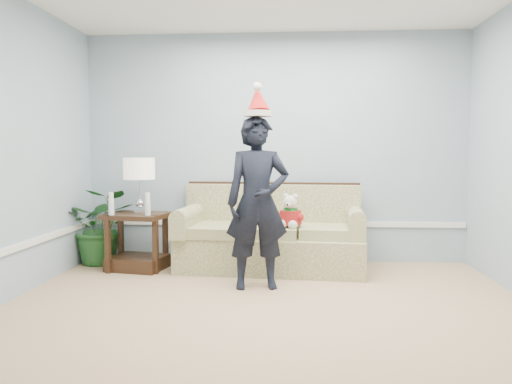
{
  "coord_description": "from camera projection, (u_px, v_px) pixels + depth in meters",
  "views": [
    {
      "loc": [
        0.2,
        -3.45,
        1.28
      ],
      "look_at": [
        -0.15,
        1.55,
        0.9
      ],
      "focal_mm": 35.0,
      "sensor_mm": 36.0,
      "label": 1
    }
  ],
  "objects": [
    {
      "name": "room_shell",
      "position": [
        262.0,
        144.0,
        3.44
      ],
      "size": [
        4.54,
        5.04,
        2.74
      ],
      "color": "tan",
      "rests_on": "ground"
    },
    {
      "name": "wainscot_trim",
      "position": [
        147.0,
        241.0,
        4.76
      ],
      "size": [
        4.49,
        4.99,
        0.06
      ],
      "color": "white",
      "rests_on": "room_shell"
    },
    {
      "name": "sofa",
      "position": [
        271.0,
        238.0,
        5.58
      ],
      "size": [
        2.09,
        1.03,
        0.95
      ],
      "rotation": [
        0.0,
        0.0,
        -0.08
      ],
      "color": "#505629",
      "rests_on": "room_shell"
    },
    {
      "name": "side_table",
      "position": [
        138.0,
        247.0,
        5.54
      ],
      "size": [
        0.74,
        0.66,
        0.63
      ],
      "rotation": [
        0.0,
        0.0,
        -0.19
      ],
      "color": "#382314",
      "rests_on": "room_shell"
    },
    {
      "name": "table_lamp",
      "position": [
        139.0,
        171.0,
        5.5
      ],
      "size": [
        0.34,
        0.34,
        0.61
      ],
      "color": "silver",
      "rests_on": "side_table"
    },
    {
      "name": "candle_pair",
      "position": [
        129.0,
        205.0,
        5.33
      ],
      "size": [
        0.46,
        0.06,
        0.24
      ],
      "color": "silver",
      "rests_on": "side_table"
    },
    {
      "name": "houseplant",
      "position": [
        102.0,
        226.0,
        5.8
      ],
      "size": [
        0.86,
        0.77,
        0.89
      ],
      "primitive_type": "imported",
      "rotation": [
        0.0,
        0.0,
        0.1
      ],
      "color": "#1E5221",
      "rests_on": "room_shell"
    },
    {
      "name": "man",
      "position": [
        258.0,
        203.0,
        4.73
      ],
      "size": [
        0.66,
        0.49,
        1.64
      ],
      "primitive_type": "imported",
      "rotation": [
        0.0,
        0.0,
        0.17
      ],
      "color": "black",
      "rests_on": "room_shell"
    },
    {
      "name": "santa_hat",
      "position": [
        258.0,
        102.0,
        4.67
      ],
      "size": [
        0.33,
        0.36,
        0.32
      ],
      "rotation": [
        0.0,
        0.0,
        0.29
      ],
      "color": "silver",
      "rests_on": "man"
    },
    {
      "name": "teddy_bear",
      "position": [
        290.0,
        215.0,
        5.3
      ],
      "size": [
        0.28,
        0.29,
        0.37
      ],
      "rotation": [
        0.0,
        0.0,
        -0.31
      ],
      "color": "silver",
      "rests_on": "sofa"
    }
  ]
}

